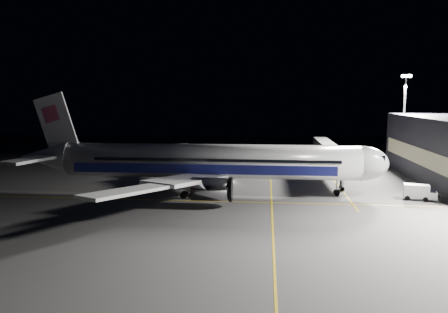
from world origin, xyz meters
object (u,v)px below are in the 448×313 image
floodlight_mast_north (404,112)px  airliner (204,162)px  jet_bridge (331,153)px  safety_cone_b (222,176)px  safety_cone_c (211,184)px  baggage_tug (229,175)px  safety_cone_a (233,176)px  service_truck (419,192)px

floodlight_mast_north → airliner: bearing=-142.1°
airliner → jet_bridge: airliner is taller
safety_cone_b → safety_cone_c: 8.46m
jet_bridge → floodlight_mast_north: (18.00, 13.93, 7.79)m
baggage_tug → safety_cone_a: bearing=53.1°
airliner → safety_cone_a: size_ratio=94.75×
airliner → safety_cone_a: 15.25m
safety_cone_c → safety_cone_a: bearing=68.3°
airliner → safety_cone_c: size_ratio=89.18×
floodlight_mast_north → safety_cone_c: 50.00m
floodlight_mast_north → safety_cone_b: 45.02m
safety_cone_b → airliner: bearing=-96.6°
airliner → floodlight_mast_north: size_ratio=2.97×
service_truck → safety_cone_c: 34.30m
floodlight_mast_north → safety_cone_c: (-40.76, -26.34, -12.03)m
service_truck → safety_cone_c: (-33.40, 7.75, -0.95)m
jet_bridge → safety_cone_a: jet_bridge is taller
safety_cone_a → safety_cone_c: (-3.32, -8.36, 0.02)m
jet_bridge → safety_cone_a: 20.30m
jet_bridge → baggage_tug: size_ratio=14.95×
baggage_tug → floodlight_mast_north: bearing=20.1°
service_truck → safety_cone_b: (-32.10, 16.10, -1.03)m
safety_cone_b → safety_cone_a: bearing=0.0°
floodlight_mast_north → safety_cone_b: (-39.45, -17.99, -12.12)m
baggage_tug → safety_cone_b: (-1.45, 0.97, -0.46)m
airliner → jet_bridge: 29.31m
baggage_tug → service_truck: bearing=-32.7°
safety_cone_a → service_truck: bearing=-28.2°
jet_bridge → service_truck: bearing=-62.2°
service_truck → baggage_tug: 34.19m
service_truck → baggage_tug: (-30.65, 15.13, -0.58)m
safety_cone_a → airliner: bearing=-104.6°
baggage_tug → jet_bridge: bearing=7.7°
floodlight_mast_north → service_truck: (-7.35, -34.09, -11.08)m
service_truck → safety_cone_a: service_truck is taller
safety_cone_a → safety_cone_b: size_ratio=1.27×
jet_bridge → safety_cone_a: (-19.43, -4.06, -4.26)m
airliner → service_truck: size_ratio=12.27×
airliner → baggage_tug: airliner is taller
baggage_tug → safety_cone_c: bearing=-116.8°
baggage_tug → safety_cone_a: size_ratio=3.55×
baggage_tug → airliner: bearing=-109.7°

